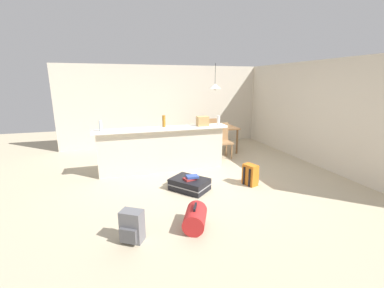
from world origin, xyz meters
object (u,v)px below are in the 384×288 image
at_px(dining_chair_near_partition, 223,139).
at_px(book_stack, 191,178).
at_px(bottle_amber, 164,121).
at_px(suitcase_flat_black, 189,184).
at_px(backpack_grey, 132,227).
at_px(dining_table, 217,130).
at_px(bottle_clear, 101,126).
at_px(pendant_lamp, 215,86).
at_px(duffel_bag_red, 195,218).
at_px(grocery_bag, 203,121).
at_px(bottle_white, 218,121).
at_px(backpack_orange, 250,175).
at_px(dining_chair_far_side, 211,131).

relative_size(dining_chair_near_partition, book_stack, 3.25).
bearing_deg(bottle_amber, suitcase_flat_black, -78.81).
relative_size(backpack_grey, book_stack, 1.47).
bearing_deg(dining_table, backpack_grey, -126.25).
bearing_deg(bottle_clear, bottle_amber, 3.53).
xyz_separation_m(pendant_lamp, duffel_bag_red, (-1.74, -3.65, -1.73)).
relative_size(grocery_bag, backpack_grey, 0.62).
bearing_deg(duffel_bag_red, bottle_white, 60.64).
bearing_deg(grocery_bag, duffel_bag_red, -111.45).
distance_m(bottle_amber, bottle_white, 1.25).
bearing_deg(suitcase_flat_black, backpack_orange, -5.61).
bearing_deg(bottle_clear, bottle_white, -1.72).
relative_size(bottle_white, pendant_lamp, 0.31).
bearing_deg(dining_chair_far_side, suitcase_flat_black, -118.26).
bearing_deg(dining_chair_far_side, book_stack, -117.61).
distance_m(grocery_bag, suitcase_flat_black, 1.62).
bearing_deg(backpack_grey, grocery_bag, 53.23).
xyz_separation_m(dining_chair_near_partition, backpack_grey, (-2.60, -3.07, -0.31)).
height_order(dining_table, suitcase_flat_black, dining_table).
bearing_deg(bottle_white, duffel_bag_red, -119.36).
bearing_deg(dining_chair_near_partition, pendant_lamp, 89.96).
bearing_deg(grocery_bag, book_stack, -118.54).
bearing_deg(dining_table, backpack_orange, -96.25).
bearing_deg(book_stack, bottle_clear, 143.62).
bearing_deg(bottle_clear, dining_chair_far_side, 28.70).
relative_size(dining_table, dining_chair_near_partition, 1.18).
relative_size(grocery_bag, dining_table, 0.24).
bearing_deg(backpack_orange, dining_chair_near_partition, 83.34).
distance_m(bottle_clear, dining_table, 3.32).
xyz_separation_m(grocery_bag, book_stack, (-0.62, -1.13, -0.87)).
xyz_separation_m(suitcase_flat_black, backpack_orange, (1.23, -0.12, 0.09)).
bearing_deg(backpack_orange, backpack_grey, -153.63).
relative_size(bottle_white, book_stack, 0.79).
distance_m(dining_table, duffel_bag_red, 4.01).
height_order(bottle_clear, grocery_bag, bottle_clear).
bearing_deg(bottle_amber, dining_table, 32.57).
distance_m(dining_chair_far_side, backpack_orange, 2.95).
bearing_deg(book_stack, dining_table, 57.88).
relative_size(pendant_lamp, backpack_grey, 1.74).
bearing_deg(bottle_amber, dining_chair_near_partition, 18.46).
bearing_deg(duffel_bag_red, backpack_orange, 36.73).
bearing_deg(pendant_lamp, dining_chair_near_partition, -90.04).
relative_size(bottle_white, dining_chair_near_partition, 0.24).
bearing_deg(dining_chair_near_partition, dining_table, 85.18).
relative_size(suitcase_flat_black, book_stack, 2.95).
xyz_separation_m(bottle_clear, duffel_bag_red, (1.28, -2.37, -0.98)).
relative_size(bottle_clear, dining_table, 0.20).
bearing_deg(bottle_amber, duffel_bag_red, -91.11).
distance_m(bottle_amber, dining_chair_near_partition, 1.89).
height_order(dining_chair_far_side, book_stack, dining_chair_far_side).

